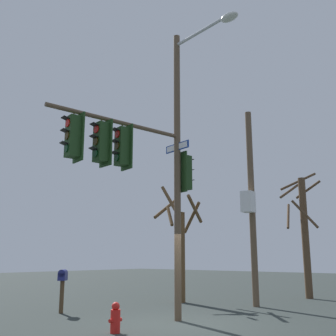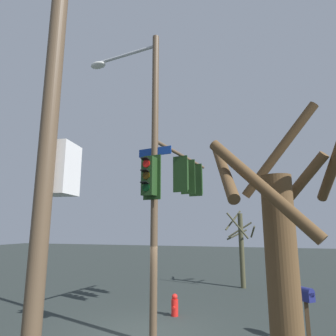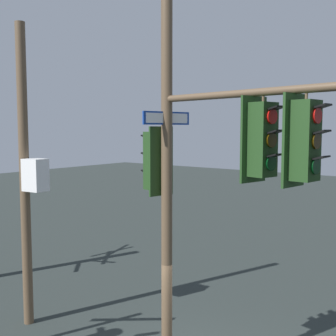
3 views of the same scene
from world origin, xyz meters
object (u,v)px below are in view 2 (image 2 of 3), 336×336
(fire_hydrant, at_px, (175,305))
(bare_tree_behind_pole, at_px, (285,291))
(bare_tree_across_street, at_px, (241,246))
(mailbox, at_px, (306,299))

(fire_hydrant, height_order, bare_tree_behind_pole, bare_tree_behind_pole)
(bare_tree_behind_pole, distance_m, bare_tree_across_street, 12.18)
(mailbox, xyz_separation_m, bare_tree_across_street, (-6.96, -1.96, 0.98))
(bare_tree_across_street, bearing_deg, bare_tree_behind_pole, 4.89)
(fire_hydrant, bearing_deg, mailbox, 71.96)
(fire_hydrant, distance_m, bare_tree_behind_pole, 7.48)
(mailbox, height_order, bare_tree_behind_pole, bare_tree_behind_pole)
(fire_hydrant, distance_m, mailbox, 4.35)
(mailbox, relative_size, bare_tree_across_street, 0.36)
(bare_tree_behind_pole, bearing_deg, bare_tree_across_street, -175.11)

